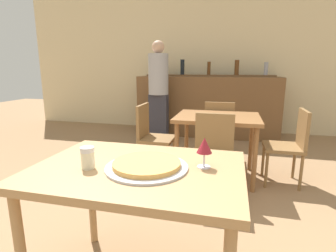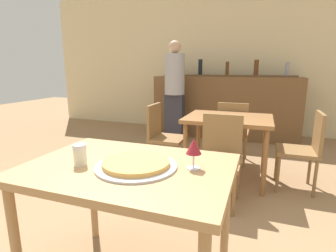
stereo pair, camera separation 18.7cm
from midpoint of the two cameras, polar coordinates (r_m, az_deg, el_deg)
name	(u,v)px [view 1 (the left image)]	position (r m, az deg, el deg)	size (l,w,h in m)	color
wall_back	(211,61)	(5.45, 8.31, 13.83)	(8.00, 0.05, 2.80)	beige
dining_table_near	(138,182)	(1.44, -10.27, -11.91)	(1.09, 0.77, 0.76)	#A87F51
dining_table_far	(217,124)	(3.02, 8.95, 0.44)	(0.93, 0.74, 0.74)	brown
bar_counter	(207,106)	(5.00, 7.42, 4.25)	(2.60, 0.56, 1.11)	brown
bar_back_shelf	(208,73)	(5.09, 7.61, 11.34)	(2.39, 0.24, 0.35)	brown
chair_far_side_front	(213,151)	(2.54, 7.73, -5.55)	(0.40, 0.40, 0.84)	olive
chair_far_side_back	(219,127)	(3.58, 9.65, -0.29)	(0.40, 0.40, 0.84)	olive
chair_far_side_left	(151,133)	(3.22, -5.35, -1.61)	(0.40, 0.40, 0.84)	olive
chair_far_side_right	(291,142)	(3.10, 23.66, -3.22)	(0.40, 0.40, 0.84)	olive
pizza_tray	(147,165)	(1.37, -8.59, -8.52)	(0.43, 0.43, 0.04)	#B7B7BC
cheese_shaker	(88,158)	(1.43, -20.72, -6.51)	(0.07, 0.07, 0.11)	beige
person_standing	(158,88)	(4.55, -3.27, 8.28)	(0.34, 0.34, 1.71)	#2D2D38
wine_glass	(204,146)	(1.34, 4.01, -4.48)	(0.08, 0.08, 0.16)	silver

